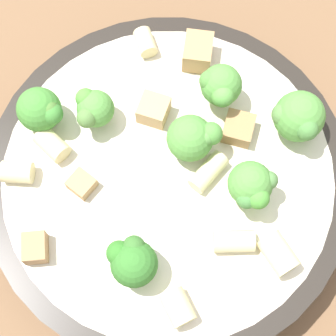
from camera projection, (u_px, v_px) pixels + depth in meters
name	position (u px, v px, depth m)	size (l,w,h in m)	color
ground_plane	(168.00, 191.00, 0.43)	(2.00, 2.00, 0.00)	brown
pasta_bowl	(168.00, 181.00, 0.41)	(0.26, 0.26, 0.04)	#28231E
broccoli_floret_0	(252.00, 186.00, 0.37)	(0.03, 0.03, 0.04)	#9EC175
broccoli_floret_1	(91.00, 111.00, 0.39)	(0.03, 0.03, 0.03)	#9EC175
broccoli_floret_2	(298.00, 117.00, 0.39)	(0.04, 0.04, 0.04)	#84AD60
broccoli_floret_3	(194.00, 139.00, 0.38)	(0.03, 0.03, 0.04)	#84AD60
broccoli_floret_4	(132.00, 261.00, 0.35)	(0.03, 0.03, 0.04)	#84AD60
broccoli_floret_5	(41.00, 110.00, 0.39)	(0.03, 0.03, 0.03)	#9EC175
broccoli_floret_6	(220.00, 86.00, 0.39)	(0.03, 0.03, 0.04)	#93B766
rigatoni_0	(178.00, 308.00, 0.36)	(0.02, 0.02, 0.02)	beige
rigatoni_1	(145.00, 42.00, 0.42)	(0.01, 0.01, 0.02)	beige
rigatoni_2	(17.00, 172.00, 0.39)	(0.02, 0.02, 0.02)	beige
rigatoni_3	(208.00, 172.00, 0.39)	(0.01, 0.01, 0.03)	beige
rigatoni_4	(52.00, 145.00, 0.39)	(0.02, 0.02, 0.02)	beige
rigatoni_5	(282.00, 249.00, 0.37)	(0.02, 0.02, 0.03)	beige
rigatoni_6	(234.00, 241.00, 0.37)	(0.01, 0.01, 0.03)	beige
chicken_chunk_0	(198.00, 52.00, 0.42)	(0.03, 0.02, 0.02)	tan
chicken_chunk_1	(35.00, 248.00, 0.37)	(0.02, 0.02, 0.01)	#A87A4C
chicken_chunk_2	(238.00, 128.00, 0.40)	(0.02, 0.02, 0.01)	#A87A4C
chicken_chunk_3	(82.00, 184.00, 0.39)	(0.02, 0.02, 0.01)	tan
chicken_chunk_4	(154.00, 110.00, 0.40)	(0.02, 0.02, 0.02)	tan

